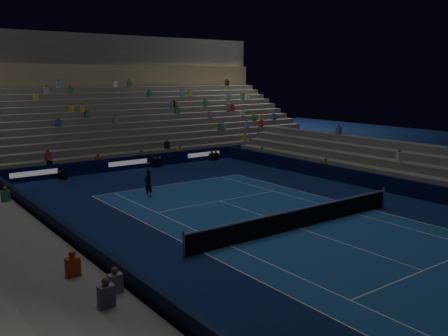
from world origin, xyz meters
name	(u,v)px	position (x,y,z in m)	size (l,w,h in m)	color
ground	(299,228)	(0.00, 0.00, 0.00)	(90.00, 90.00, 0.00)	#0C1A49
court_surface	(299,228)	(0.00, 0.00, 0.01)	(10.97, 23.77, 0.01)	#1A4D93
sponsor_barrier_far	(127,163)	(0.00, 18.50, 0.50)	(44.00, 0.25, 1.00)	black
sponsor_barrier_east	(418,190)	(9.70, 0.00, 0.50)	(0.25, 37.00, 1.00)	#080F33
sponsor_barrier_west	(105,264)	(-9.70, 0.00, 0.50)	(0.25, 37.00, 1.00)	black
grandstand_main	(81,117)	(0.00, 27.90, 3.38)	(44.00, 15.20, 11.20)	#5E5E59
tennis_net	(300,218)	(0.00, 0.00, 0.50)	(12.90, 0.10, 1.10)	#B2B2B7
tennis_player	(148,183)	(-2.81, 9.77, 0.82)	(0.60, 0.39, 1.65)	black
broadcast_camera	(63,174)	(-5.19, 17.91, 0.33)	(0.54, 0.97, 0.64)	black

